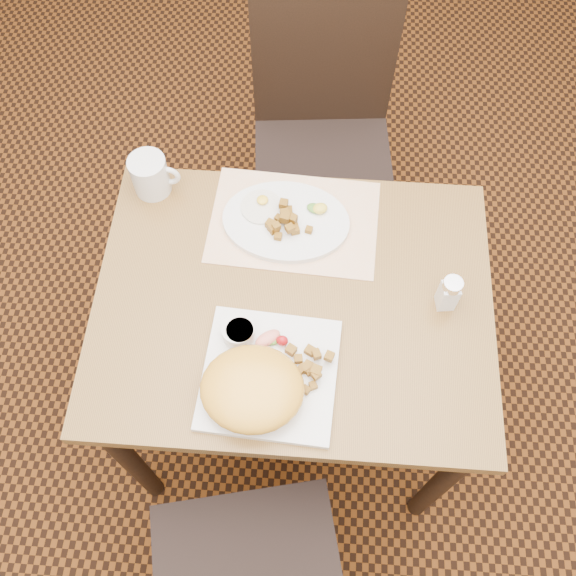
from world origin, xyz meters
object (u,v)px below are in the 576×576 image
(coffee_mug, at_px, (151,175))
(table, at_px, (293,321))
(plate_square, at_px, (270,374))
(chair_far, at_px, (323,128))
(plate_oval, at_px, (286,221))
(salt_shaker, at_px, (449,293))

(coffee_mug, bearing_deg, table, -38.23)
(plate_square, bearing_deg, chair_far, 84.61)
(table, distance_m, plate_oval, 0.24)
(coffee_mug, bearing_deg, plate_oval, -14.01)
(plate_square, relative_size, salt_shaker, 2.80)
(table, relative_size, coffee_mug, 7.45)
(table, relative_size, chair_far, 0.93)
(plate_oval, relative_size, coffee_mug, 2.52)
(plate_oval, xyz_separation_m, coffee_mug, (-0.33, 0.08, 0.04))
(plate_square, xyz_separation_m, coffee_mug, (-0.33, 0.47, 0.04))
(chair_far, height_order, coffee_mug, chair_far)
(chair_far, bearing_deg, coffee_mug, 39.73)
(chair_far, relative_size, plate_square, 3.46)
(plate_square, height_order, coffee_mug, coffee_mug)
(chair_far, height_order, plate_oval, chair_far)
(table, relative_size, salt_shaker, 9.00)
(salt_shaker, bearing_deg, plate_square, -152.19)
(plate_oval, height_order, coffee_mug, coffee_mug)
(plate_square, xyz_separation_m, plate_oval, (0.01, 0.39, 0.00))
(plate_square, xyz_separation_m, salt_shaker, (0.38, 0.20, 0.04))
(table, relative_size, plate_square, 3.21)
(salt_shaker, bearing_deg, table, -177.47)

